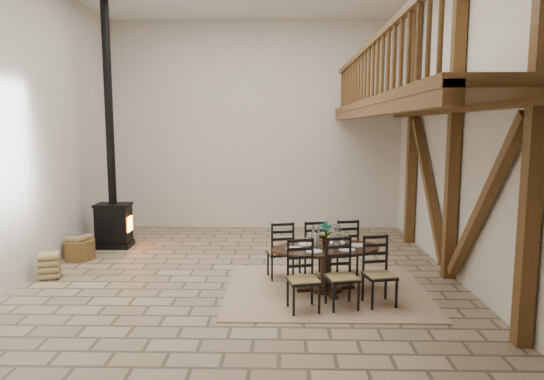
{
  "coord_description": "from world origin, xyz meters",
  "views": [
    {
      "loc": [
        0.64,
        -7.84,
        2.48
      ],
      "look_at": [
        0.46,
        0.4,
        1.4
      ],
      "focal_mm": 32.0,
      "sensor_mm": 36.0,
      "label": 1
    }
  ],
  "objects_px": {
    "dining_table": "(326,267)",
    "wood_stove": "(113,194)",
    "log_stack": "(50,266)",
    "log_basket": "(80,249)"
  },
  "relations": [
    {
      "from": "dining_table",
      "to": "wood_stove",
      "type": "distance_m",
      "value": 4.97
    },
    {
      "from": "wood_stove",
      "to": "log_stack",
      "type": "relative_size",
      "value": 11.67
    },
    {
      "from": "log_basket",
      "to": "log_stack",
      "type": "bearing_deg",
      "value": -90.84
    },
    {
      "from": "wood_stove",
      "to": "log_stack",
      "type": "xyz_separation_m",
      "value": [
        -0.34,
        -2.11,
        -0.9
      ]
    },
    {
      "from": "dining_table",
      "to": "wood_stove",
      "type": "height_order",
      "value": "wood_stove"
    },
    {
      "from": "dining_table",
      "to": "log_basket",
      "type": "height_order",
      "value": "dining_table"
    },
    {
      "from": "wood_stove",
      "to": "log_basket",
      "type": "height_order",
      "value": "wood_stove"
    },
    {
      "from": "dining_table",
      "to": "log_stack",
      "type": "xyz_separation_m",
      "value": [
        -4.49,
        0.53,
        -0.16
      ]
    },
    {
      "from": "dining_table",
      "to": "wood_stove",
      "type": "relative_size",
      "value": 0.42
    },
    {
      "from": "wood_stove",
      "to": "log_stack",
      "type": "height_order",
      "value": "wood_stove"
    }
  ]
}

